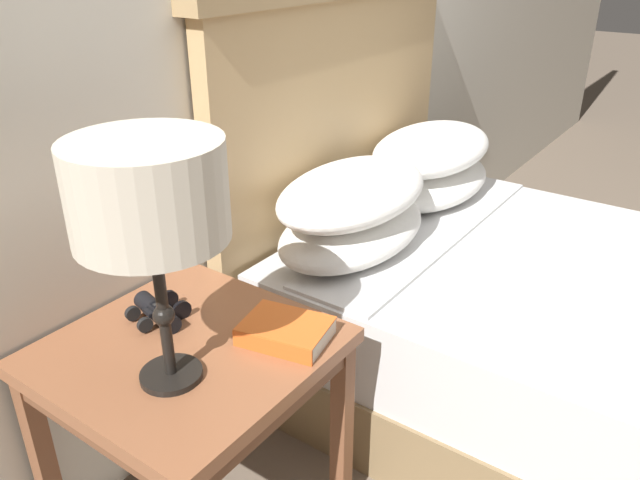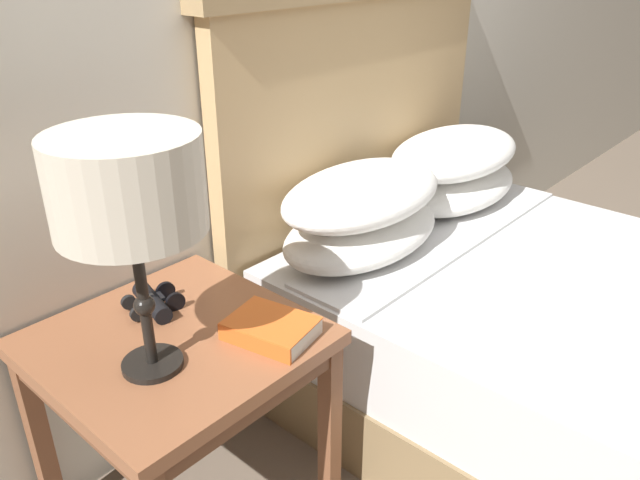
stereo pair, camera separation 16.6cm
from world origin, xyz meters
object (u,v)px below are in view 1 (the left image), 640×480
Objects in this scene: book_on_nightstand at (285,331)px; table_lamp at (148,196)px; binoculars_pair at (158,311)px; bed at (560,323)px; nightstand at (190,372)px.

table_lamp is at bearing 155.91° from book_on_nightstand.
binoculars_pair is (0.13, 0.19, -0.38)m from table_lamp.
bed is 12.01× the size of binoculars_pair.
nightstand is 1.13× the size of table_lamp.
nightstand is at bearing -104.60° from binoculars_pair.
bed reaches higher than binoculars_pair.
bed reaches higher than book_on_nightstand.
table_lamp is at bearing -124.99° from binoculars_pair.
table_lamp is at bearing -149.48° from nightstand.
nightstand is at bearing 131.16° from book_on_nightstand.
book_on_nightstand is at bearing 154.07° from bed.
bed reaches higher than nightstand.
book_on_nightstand is at bearing -69.45° from binoculars_pair.
table_lamp is 0.45m from binoculars_pair.
nightstand is at bearing 149.75° from bed.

